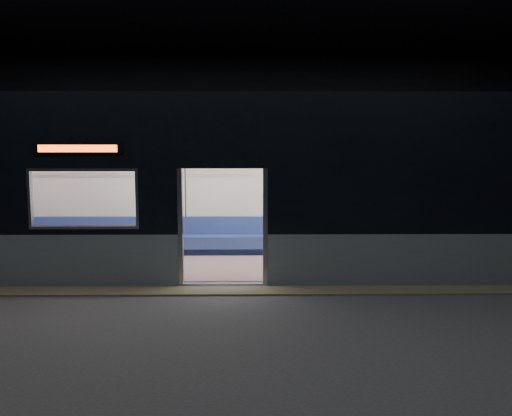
{
  "coord_description": "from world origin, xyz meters",
  "views": [
    {
      "loc": [
        0.46,
        -8.3,
        2.43
      ],
      "look_at": [
        0.59,
        2.3,
        1.22
      ],
      "focal_mm": 38.0,
      "sensor_mm": 36.0,
      "label": 1
    }
  ],
  "objects": [
    {
      "name": "station_floor",
      "position": [
        0.0,
        0.0,
        -0.01
      ],
      "size": [
        24.0,
        14.0,
        0.01
      ],
      "primitive_type": "cube",
      "color": "#47494C",
      "rests_on": "ground"
    },
    {
      "name": "station_envelope",
      "position": [
        0.0,
        0.0,
        3.66
      ],
      "size": [
        24.0,
        14.0,
        5.0
      ],
      "color": "black",
      "rests_on": "station_floor"
    },
    {
      "name": "tactile_strip",
      "position": [
        0.0,
        0.55,
        0.01
      ],
      "size": [
        22.8,
        0.5,
        0.03
      ],
      "primitive_type": "cube",
      "color": "#8C7F59",
      "rests_on": "station_floor"
    },
    {
      "name": "metro_car",
      "position": [
        -0.0,
        2.54,
        1.85
      ],
      "size": [
        18.0,
        3.04,
        3.35
      ],
      "color": "gray",
      "rests_on": "station_floor"
    },
    {
      "name": "passenger",
      "position": [
        4.8,
        3.55,
        0.76
      ],
      "size": [
        0.37,
        0.63,
        1.28
      ],
      "rotation": [
        0.0,
        0.0,
        0.09
      ],
      "color": "black",
      "rests_on": "metro_car"
    },
    {
      "name": "handbag",
      "position": [
        4.81,
        3.35,
        0.65
      ],
      "size": [
        0.24,
        0.2,
        0.12
      ],
      "primitive_type": "cube",
      "rotation": [
        0.0,
        0.0,
        -0.03
      ],
      "color": "black",
      "rests_on": "passenger"
    },
    {
      "name": "transit_map",
      "position": [
        1.51,
        3.85,
        1.48
      ],
      "size": [
        1.0,
        0.03,
        0.65
      ],
      "primitive_type": "cube",
      "color": "white",
      "rests_on": "metro_car"
    }
  ]
}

